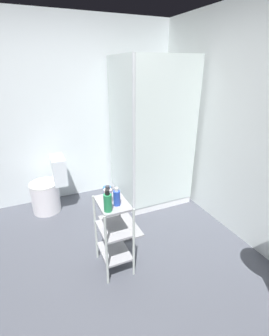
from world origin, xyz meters
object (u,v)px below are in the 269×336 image
object	(u,v)px
toilet	(49,190)
body_wash_bottle_green	(108,202)
lotion_bottle_white	(108,195)
shower_stall	(146,171)
rinse_cup	(107,192)
bath_mat	(120,225)
storage_cart	(114,230)
shampoo_bottle_blue	(117,197)

from	to	relation	value
toilet	body_wash_bottle_green	bearing A→B (deg)	15.20
lotion_bottle_white	shower_stall	bearing A→B (deg)	139.27
rinse_cup	bath_mat	distance (m)	0.95
shower_stall	lotion_bottle_white	distance (m)	1.44
shower_stall	body_wash_bottle_green	distance (m)	1.57
storage_cart	shampoo_bottle_blue	size ratio (longest dim) A/B	4.37
lotion_bottle_white	bath_mat	size ratio (longest dim) A/B	0.27
shower_stall	rinse_cup	xyz separation A→B (m)	(0.95, -0.89, 0.32)
storage_cart	shampoo_bottle_blue	xyz separation A→B (m)	(0.06, 0.02, 0.38)
toilet	shampoo_bottle_blue	bearing A→B (deg)	19.58
shower_stall	bath_mat	size ratio (longest dim) A/B	3.33
shampoo_bottle_blue	shower_stall	bearing A→B (deg)	142.88
storage_cart	body_wash_bottle_green	xyz separation A→B (m)	(0.12, -0.08, 0.39)
shower_stall	bath_mat	xyz separation A→B (m)	(0.49, -0.61, -0.45)
rinse_cup	bath_mat	bearing A→B (deg)	148.79
shower_stall	body_wash_bottle_green	world-z (taller)	shower_stall
storage_cart	rinse_cup	world-z (taller)	rinse_cup
storage_cart	shampoo_bottle_blue	bearing A→B (deg)	21.74
shower_stall	lotion_bottle_white	bearing A→B (deg)	-40.73
storage_cart	rinse_cup	xyz separation A→B (m)	(-0.12, -0.01, 0.35)
toilet	shampoo_bottle_blue	xyz separation A→B (m)	(1.39, 0.50, 0.50)
shower_stall	storage_cart	size ratio (longest dim) A/B	2.70
shower_stall	bath_mat	world-z (taller)	shower_stall
lotion_bottle_white	shampoo_bottle_blue	distance (m)	0.09
toilet	rinse_cup	distance (m)	1.38
toilet	shampoo_bottle_blue	world-z (taller)	shampoo_bottle_blue
lotion_bottle_white	rinse_cup	bearing A→B (deg)	166.25
shower_stall	shampoo_bottle_blue	size ratio (longest dim) A/B	11.81
toilet	lotion_bottle_white	xyz separation A→B (m)	(1.32, 0.44, 0.50)
shampoo_bottle_blue	storage_cart	bearing A→B (deg)	-158.26
toilet	rinse_cup	world-z (taller)	rinse_cup
body_wash_bottle_green	bath_mat	world-z (taller)	body_wash_bottle_green
storage_cart	body_wash_bottle_green	world-z (taller)	body_wash_bottle_green
toilet	shower_stall	bearing A→B (deg)	79.06
shampoo_bottle_blue	rinse_cup	xyz separation A→B (m)	(-0.18, -0.03, -0.03)
storage_cart	shampoo_bottle_blue	world-z (taller)	shampoo_bottle_blue
toilet	rinse_cup	bearing A→B (deg)	20.97
shower_stall	rinse_cup	size ratio (longest dim) A/B	20.82
shower_stall	storage_cart	xyz separation A→B (m)	(1.07, -0.88, -0.03)
shower_stall	toilet	xyz separation A→B (m)	(-0.26, -1.35, -0.15)
shower_stall	shampoo_bottle_blue	distance (m)	1.46
lotion_bottle_white	shampoo_bottle_blue	world-z (taller)	shampoo_bottle_blue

